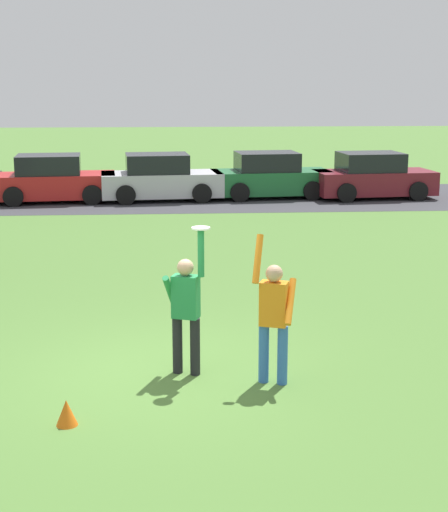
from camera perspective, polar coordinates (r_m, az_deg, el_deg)
The scene contains 10 objects.
ground_plane at distance 11.14m, azimuth -4.78°, elevation -8.49°, with size 120.00×120.00×0.00m, color #4C7533.
person_catcher at distance 10.76m, azimuth -2.82°, elevation -3.70°, with size 0.58×0.48×2.08m.
person_defender at distance 10.44m, azimuth 3.66°, elevation -4.24°, with size 0.63×0.56×2.04m.
frisbee_disc at distance 10.43m, azimuth -1.71°, elevation 2.06°, with size 0.25×0.25×0.02m, color white.
parked_car_red at distance 27.10m, azimuth -12.44°, elevation 5.44°, with size 4.24×2.31×1.59m.
parked_car_silver at distance 26.92m, azimuth -4.67°, elevation 5.64°, with size 4.24×2.31×1.59m.
parked_car_green at distance 27.51m, azimuth 3.38°, elevation 5.82°, with size 4.24×2.31×1.59m.
parked_car_maroon at distance 27.83m, azimuth 10.85°, elevation 5.69°, with size 4.24×2.31×1.59m.
parking_strip at distance 27.29m, azimuth -4.65°, elevation 4.21°, with size 24.64×6.40×0.01m, color #38383D.
field_cone_orange at distance 9.63m, azimuth -11.46°, elevation -11.18°, with size 0.26×0.26×0.32m, color orange.
Camera 1 is at (0.20, -10.39, 4.02)m, focal length 54.59 mm.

